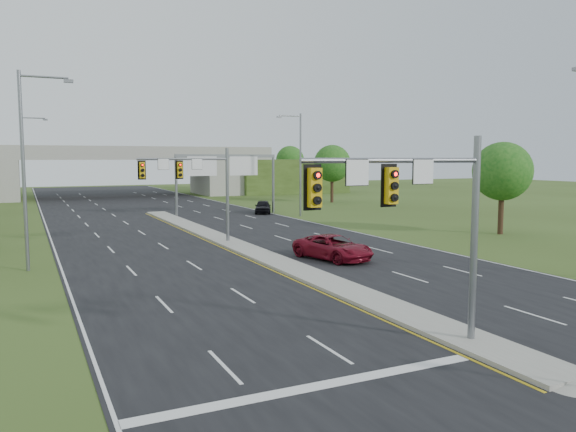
% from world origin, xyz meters
% --- Properties ---
extents(ground, '(240.00, 240.00, 0.00)m').
position_xyz_m(ground, '(0.00, 0.00, 0.00)').
color(ground, '#354819').
rests_on(ground, ground).
extents(road, '(24.00, 160.00, 0.02)m').
position_xyz_m(road, '(0.00, 35.00, 0.01)').
color(road, black).
rests_on(road, ground).
extents(median, '(2.00, 54.00, 0.16)m').
position_xyz_m(median, '(0.00, 23.00, 0.10)').
color(median, gray).
rests_on(median, road).
extents(median_nose, '(2.00, 2.00, 0.16)m').
position_xyz_m(median_nose, '(0.00, -4.00, 0.10)').
color(median_nose, gray).
rests_on(median_nose, road).
extents(lane_markings, '(23.72, 160.00, 0.01)m').
position_xyz_m(lane_markings, '(-0.60, 28.91, 0.02)').
color(lane_markings, gold).
rests_on(lane_markings, road).
extents(signal_mast_near, '(6.62, 0.60, 7.00)m').
position_xyz_m(signal_mast_near, '(-2.26, -0.07, 4.73)').
color(signal_mast_near, slate).
rests_on(signal_mast_near, ground).
extents(signal_mast_far, '(6.62, 0.60, 7.00)m').
position_xyz_m(signal_mast_far, '(-2.26, 24.93, 4.73)').
color(signal_mast_far, slate).
rests_on(signal_mast_far, ground).
extents(sign_gantry, '(11.58, 0.44, 6.67)m').
position_xyz_m(sign_gantry, '(6.68, 44.92, 5.24)').
color(sign_gantry, slate).
rests_on(sign_gantry, ground).
extents(overpass, '(80.00, 14.00, 8.10)m').
position_xyz_m(overpass, '(0.00, 80.00, 3.55)').
color(overpass, gray).
rests_on(overpass, ground).
extents(lightpole_l_mid, '(2.85, 0.25, 11.00)m').
position_xyz_m(lightpole_l_mid, '(-13.30, 20.00, 6.10)').
color(lightpole_l_mid, slate).
rests_on(lightpole_l_mid, ground).
extents(lightpole_l_far, '(2.85, 0.25, 11.00)m').
position_xyz_m(lightpole_l_far, '(-13.30, 55.00, 6.10)').
color(lightpole_l_far, slate).
rests_on(lightpole_l_far, ground).
extents(lightpole_r_far, '(2.85, 0.25, 11.00)m').
position_xyz_m(lightpole_r_far, '(13.30, 40.00, 6.10)').
color(lightpole_r_far, slate).
rests_on(lightpole_r_far, ground).
extents(tree_r_near, '(4.80, 4.80, 7.60)m').
position_xyz_m(tree_r_near, '(22.00, 20.00, 5.18)').
color(tree_r_near, '#382316').
rests_on(tree_r_near, ground).
extents(tree_r_mid, '(5.20, 5.20, 8.12)m').
position_xyz_m(tree_r_mid, '(26.00, 55.00, 5.51)').
color(tree_r_mid, '#382316').
rests_on(tree_r_mid, ground).
extents(tree_back_c, '(5.60, 5.60, 8.32)m').
position_xyz_m(tree_back_c, '(24.00, 94.00, 5.51)').
color(tree_back_c, '#382316').
rests_on(tree_back_c, ground).
extents(tree_back_d, '(6.00, 6.00, 8.85)m').
position_xyz_m(tree_back_d, '(38.00, 94.00, 5.84)').
color(tree_back_d, '#382316').
rests_on(tree_back_d, ground).
extents(car_far_a, '(3.78, 5.90, 1.51)m').
position_xyz_m(car_far_a, '(3.63, 15.71, 0.78)').
color(car_far_a, maroon).
rests_on(car_far_a, road).
extents(car_far_c, '(3.38, 4.71, 1.49)m').
position_xyz_m(car_far_c, '(11.00, 44.54, 0.77)').
color(car_far_c, black).
rests_on(car_far_c, road).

